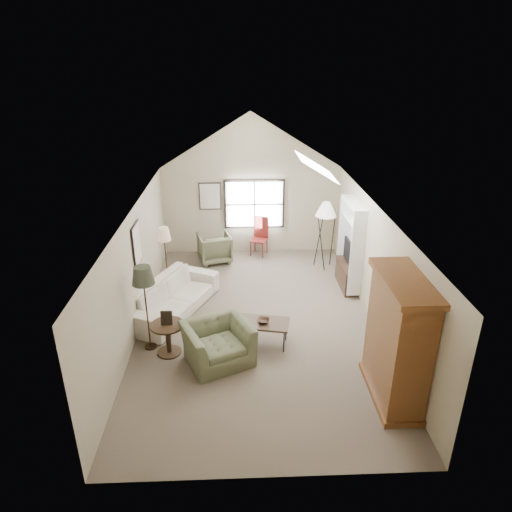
{
  "coord_description": "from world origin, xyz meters",
  "views": [
    {
      "loc": [
        -0.37,
        -8.5,
        5.31
      ],
      "look_at": [
        0.0,
        0.4,
        1.4
      ],
      "focal_mm": 32.0,
      "sensor_mm": 36.0,
      "label": 1
    }
  ],
  "objects_px": {
    "side_table": "(168,339)",
    "armoire": "(398,340)",
    "sofa": "(173,296)",
    "armchair_near": "(218,343)",
    "armchair_far": "(215,248)",
    "coffee_table": "(263,333)",
    "side_chair": "(259,237)"
  },
  "relations": [
    {
      "from": "sofa",
      "to": "coffee_table",
      "type": "bearing_deg",
      "value": -100.48
    },
    {
      "from": "sofa",
      "to": "armchair_far",
      "type": "distance_m",
      "value": 2.86
    },
    {
      "from": "side_table",
      "to": "side_chair",
      "type": "relative_size",
      "value": 0.58
    },
    {
      "from": "armoire",
      "to": "sofa",
      "type": "xyz_separation_m",
      "value": [
        -4.03,
        2.96,
        -0.72
      ]
    },
    {
      "from": "armchair_far",
      "to": "side_table",
      "type": "height_order",
      "value": "armchair_far"
    },
    {
      "from": "armchair_near",
      "to": "coffee_table",
      "type": "height_order",
      "value": "armchair_near"
    },
    {
      "from": "coffee_table",
      "to": "side_table",
      "type": "distance_m",
      "value": 1.86
    },
    {
      "from": "side_table",
      "to": "armchair_near",
      "type": "bearing_deg",
      "value": -16.36
    },
    {
      "from": "armchair_far",
      "to": "coffee_table",
      "type": "bearing_deg",
      "value": 90.51
    },
    {
      "from": "armchair_far",
      "to": "side_table",
      "type": "relative_size",
      "value": 1.36
    },
    {
      "from": "armoire",
      "to": "side_table",
      "type": "height_order",
      "value": "armoire"
    },
    {
      "from": "coffee_table",
      "to": "side_table",
      "type": "xyz_separation_m",
      "value": [
        -1.85,
        -0.22,
        0.07
      ]
    },
    {
      "from": "sofa",
      "to": "side_table",
      "type": "distance_m",
      "value": 1.6
    },
    {
      "from": "sofa",
      "to": "armchair_far",
      "type": "xyz_separation_m",
      "value": [
        0.81,
        2.75,
        0.02
      ]
    },
    {
      "from": "coffee_table",
      "to": "armchair_near",
      "type": "bearing_deg",
      "value": -150.28
    },
    {
      "from": "sofa",
      "to": "armchair_near",
      "type": "height_order",
      "value": "armchair_near"
    },
    {
      "from": "armoire",
      "to": "side_table",
      "type": "bearing_deg",
      "value": 160.96
    },
    {
      "from": "armchair_near",
      "to": "coffee_table",
      "type": "xyz_separation_m",
      "value": [
        0.88,
        0.5,
        -0.13
      ]
    },
    {
      "from": "armchair_near",
      "to": "coffee_table",
      "type": "relative_size",
      "value": 1.19
    },
    {
      "from": "armoire",
      "to": "sofa",
      "type": "height_order",
      "value": "armoire"
    },
    {
      "from": "armoire",
      "to": "side_chair",
      "type": "bearing_deg",
      "value": 107.82
    },
    {
      "from": "armchair_far",
      "to": "coffee_table",
      "type": "xyz_separation_m",
      "value": [
        1.14,
        -4.13,
        -0.14
      ]
    },
    {
      "from": "armoire",
      "to": "side_chair",
      "type": "distance_m",
      "value": 6.43
    },
    {
      "from": "side_table",
      "to": "side_chair",
      "type": "height_order",
      "value": "side_chair"
    },
    {
      "from": "armoire",
      "to": "armchair_near",
      "type": "bearing_deg",
      "value": 160.1
    },
    {
      "from": "sofa",
      "to": "armchair_near",
      "type": "relative_size",
      "value": 2.17
    },
    {
      "from": "side_table",
      "to": "armoire",
      "type": "bearing_deg",
      "value": -19.04
    },
    {
      "from": "sofa",
      "to": "armchair_far",
      "type": "relative_size",
      "value": 2.94
    },
    {
      "from": "sofa",
      "to": "side_chair",
      "type": "relative_size",
      "value": 2.32
    },
    {
      "from": "armchair_far",
      "to": "side_table",
      "type": "distance_m",
      "value": 4.41
    },
    {
      "from": "sofa",
      "to": "armoire",
      "type": "bearing_deg",
      "value": -101.42
    },
    {
      "from": "armoire",
      "to": "side_chair",
      "type": "relative_size",
      "value": 1.98
    }
  ]
}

